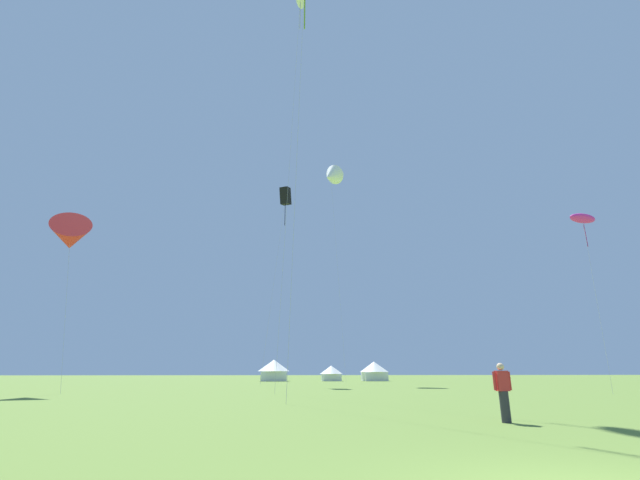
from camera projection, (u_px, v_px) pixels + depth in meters
The scene contains 8 objects.
kite_white_delta at pixel (331, 176), 65.45m from camera, with size 4.72×4.77×31.97m.
kite_magenta_parafoil at pixel (583, 219), 35.04m from camera, with size 2.91×2.42×13.90m.
kite_black_box at pixel (285, 196), 58.40m from camera, with size 3.30×2.01×25.60m.
kite_red_delta at pixel (70, 236), 34.48m from camera, with size 4.18×4.64×13.84m.
person_spectator at pixel (503, 393), 13.13m from camera, with size 0.57×0.28×1.73m.
festival_tent_right at pixel (274, 369), 70.62m from camera, with size 5.19×5.19×3.38m.
festival_tent_left at pixel (331, 372), 71.44m from camera, with size 3.77×3.77×2.45m.
festival_tent_center at pixel (374, 370), 72.28m from camera, with size 4.79×4.79×3.11m.
Camera 1 is at (-3.97, -5.31, 1.47)m, focal length 24.12 mm.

